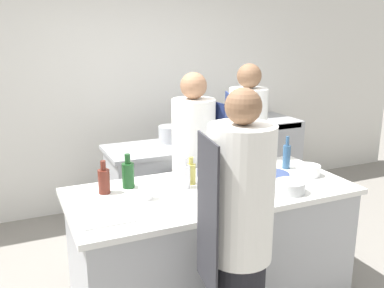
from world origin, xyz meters
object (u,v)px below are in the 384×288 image
Objects in this scene: bottle_vinegar at (185,176)px; bottle_water at (287,156)px; oven_range at (262,156)px; chef_at_prep_near at (238,245)px; bottle_sauce at (191,173)px; stockpot at (171,134)px; chef_at_pass_far at (246,158)px; bottle_olive_oil at (128,174)px; bottle_cooking_oil at (236,172)px; bowl_ceramic_blue at (308,170)px; cup at (146,192)px; bowl_mixing_large at (271,177)px; bowl_prep_small at (213,172)px; bowl_wooden_salad at (290,187)px; chef_at_stove at (194,167)px; bottle_wine at (104,180)px.

bottle_water is at bearing 4.46° from bottle_vinegar.
chef_at_prep_near is at bearing -125.83° from oven_range.
bottle_vinegar is 1.11× the size of bottle_sauce.
bottle_vinegar is 1.34m from stockpot.
bottle_olive_oil is (-1.22, -0.37, 0.13)m from chef_at_pass_far.
chef_at_pass_far is 1.01m from bottle_vinegar.
chef_at_pass_far is 0.87m from stockpot.
stockpot is at bearing 88.53° from bottle_cooking_oil.
bowl_ceramic_blue is 1.33m from cup.
chef_at_prep_near reaches higher than bowl_mixing_large.
bowl_prep_small is at bearing 156.61° from bowl_ceramic_blue.
cup is (-0.68, 0.03, -0.06)m from bottle_cooking_oil.
bottle_sauce is at bearing -136.76° from oven_range.
bowl_ceramic_blue reaches higher than bowl_wooden_salad.
bottle_vinegar is 0.35m from bowl_prep_small.
bowl_prep_small is at bearing -11.65° from chef_at_stove.
bottle_cooking_oil reaches higher than bottle_vinegar.
bottle_cooking_oil is at bearing -19.72° from chef_at_prep_near.
bowl_mixing_large is 1.43m from stockpot.
oven_range is 4.46× the size of bowl_wooden_salad.
stockpot is (-0.56, 1.21, -0.03)m from bottle_water.
bowl_prep_small is 1.01× the size of stockpot.
bottle_water is at bearing 104.26° from bowl_ceramic_blue.
bottle_vinegar is 0.84× the size of bowl_mixing_large.
chef_at_pass_far is 0.92m from bottle_sauce.
oven_range reaches higher than bowl_mixing_large.
chef_at_pass_far is (-0.92, -1.10, 0.39)m from oven_range.
bottle_water is 0.98× the size of bowl_mixing_large.
cup reaches higher than bowl_prep_small.
bottle_water is 1.27× the size of bowl_wooden_salad.
bottle_wine is at bearing -129.66° from stockpot.
bowl_ceramic_blue is at bearing -66.68° from stockpot.
cup is at bearing -165.00° from bottle_vinegar.
chef_at_stove is 1.04m from bottle_wine.
chef_at_prep_near is 2.18m from stockpot.
oven_range is at bearing 33.04° from bottle_wine.
chef_at_stove is 0.50m from chef_at_pass_far.
bottle_olive_oil is at bearing 157.47° from bottle_cooking_oil.
bowl_ceramic_blue is at bearing -75.74° from bottle_water.
oven_range is at bearing -19.98° from chef_at_pass_far.
bottle_vinegar is 0.93× the size of bowl_prep_small.
cup is (-1.33, 0.05, 0.01)m from bowl_ceramic_blue.
bottle_wine is 1.51m from bottle_water.
bottle_vinegar is (0.38, -0.18, -0.01)m from bottle_olive_oil.
bowl_mixing_large is at bearing -1.90° from cup.
bottle_water is at bearing -117.43° from oven_range.
oven_range is 3.48× the size of bottle_cooking_oil.
bowl_ceramic_blue is 1.55m from stockpot.
bottle_vinegar is 0.68m from bowl_mixing_large.
bottle_wine is 0.95m from bottle_cooking_oil.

